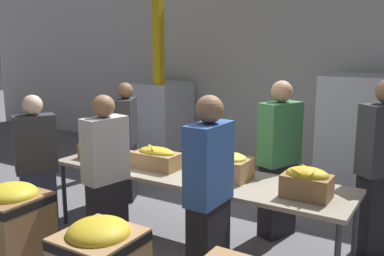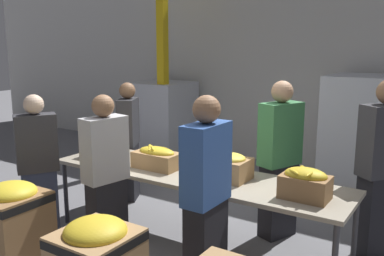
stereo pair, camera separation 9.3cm
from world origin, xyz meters
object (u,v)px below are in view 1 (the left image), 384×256
sorting_table (193,178)px  volunteer_3 (37,168)px  donation_bin_0 (14,228)px  volunteer_1 (209,198)px  banana_box_3 (307,182)px  pallet_stack_0 (359,133)px  banana_box_0 (99,148)px  volunteer_0 (279,160)px  support_pillar (159,47)px  volunteer_5 (127,142)px  banana_box_1 (157,158)px  volunteer_2 (106,177)px  pallet_stack_1 (159,119)px  volunteer_4 (381,170)px  banana_box_2 (230,166)px

sorting_table → volunteer_3: (-1.48, -0.73, 0.05)m
donation_bin_0 → volunteer_1: bearing=23.7°
banana_box_3 → pallet_stack_0: pallet_stack_0 is taller
banana_box_0 → volunteer_0: size_ratio=0.23×
banana_box_0 → volunteer_1: volunteer_1 is taller
volunteer_1 → donation_bin_0: volunteer_1 is taller
sorting_table → support_pillar: support_pillar is taller
volunteer_5 → volunteer_0: bearing=62.6°
banana_box_1 → volunteer_2: size_ratio=0.31×
volunteer_1 → donation_bin_0: bearing=114.5°
volunteer_0 → pallet_stack_0: volunteer_0 is taller
banana_box_0 → pallet_stack_1: pallet_stack_1 is taller
volunteer_3 → volunteer_4: 3.48m
banana_box_1 → banana_box_2: (0.82, 0.08, 0.02)m
pallet_stack_0 → volunteer_5: bearing=-140.1°
banana_box_1 → donation_bin_0: bearing=-114.4°
sorting_table → banana_box_3: 1.20m
volunteer_5 → support_pillar: size_ratio=0.39×
pallet_stack_0 → support_pillar: bearing=-174.9°
support_pillar → pallet_stack_1: support_pillar is taller
banana_box_1 → pallet_stack_1: pallet_stack_1 is taller
banana_box_3 → volunteer_4: size_ratio=0.23×
sorting_table → banana_box_1: 0.46m
volunteer_2 → pallet_stack_0: (1.68, 3.40, 0.01)m
volunteer_3 → support_pillar: support_pillar is taller
volunteer_2 → volunteer_5: volunteer_2 is taller
volunteer_4 → pallet_stack_0: (-0.58, 2.01, -0.06)m
volunteer_2 → volunteer_1: bearing=-81.5°
volunteer_5 → donation_bin_0: (0.42, -2.04, -0.32)m
banana_box_0 → donation_bin_0: (0.22, -1.33, -0.42)m
banana_box_3 → donation_bin_0: 2.60m
volunteer_1 → pallet_stack_1: 4.62m
donation_bin_0 → volunteer_5: bearing=101.5°
banana_box_1 → sorting_table: bearing=6.7°
sorting_table → banana_box_2: (0.39, 0.03, 0.18)m
banana_box_3 → pallet_stack_0: (-0.11, 2.86, -0.10)m
banana_box_3 → volunteer_3: 2.75m
banana_box_0 → donation_bin_0: size_ratio=0.45×
volunteer_2 → volunteer_5: 1.55m
banana_box_1 → volunteer_0: 1.30m
volunteer_1 → support_pillar: size_ratio=0.42×
volunteer_0 → volunteer_3: (-2.15, -1.40, -0.07)m
banana_box_2 → volunteer_2: (-1.00, -0.66, -0.11)m
support_pillar → sorting_table: bearing=-48.2°
banana_box_3 → volunteer_0: volunteer_0 is taller
volunteer_4 → donation_bin_0: (-2.68, -2.14, -0.41)m
sorting_table → volunteer_1: bearing=-50.4°
sorting_table → volunteer_3: size_ratio=2.05×
volunteer_3 → donation_bin_0: bearing=-112.3°
pallet_stack_0 → volunteer_3: bearing=-126.2°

